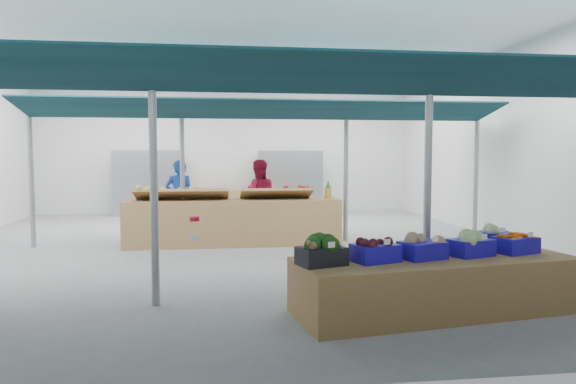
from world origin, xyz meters
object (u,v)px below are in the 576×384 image
(fruit_counter, at_px, (234,222))
(crate_stack, at_px, (439,266))
(vendor_left, at_px, (180,198))
(veg_counter, at_px, (435,285))
(vendor_right, at_px, (258,198))

(fruit_counter, height_order, crate_stack, fruit_counter)
(crate_stack, relative_size, vendor_left, 0.31)
(fruit_counter, distance_m, crate_stack, 4.78)
(fruit_counter, xyz_separation_m, vendor_left, (-1.20, 1.10, 0.41))
(veg_counter, relative_size, crate_stack, 6.01)
(veg_counter, xyz_separation_m, vendor_left, (-3.47, 6.15, 0.56))
(vendor_left, relative_size, vendor_right, 1.00)
(veg_counter, xyz_separation_m, fruit_counter, (-2.27, 5.05, 0.15))
(veg_counter, bearing_deg, vendor_right, 96.16)
(fruit_counter, distance_m, vendor_right, 1.32)
(fruit_counter, height_order, vendor_right, vendor_right)
(crate_stack, height_order, vendor_left, vendor_left)
(fruit_counter, height_order, vendor_left, vendor_left)
(fruit_counter, relative_size, vendor_right, 2.50)
(vendor_left, bearing_deg, vendor_right, 179.79)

